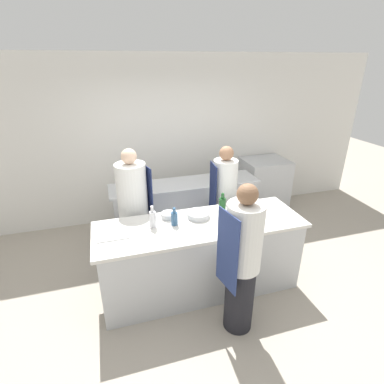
# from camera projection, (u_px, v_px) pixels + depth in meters

# --- Properties ---
(ground_plane) EXTENTS (16.00, 16.00, 0.00)m
(ground_plane) POSITION_uv_depth(u_px,v_px,m) (200.00, 286.00, 3.87)
(ground_plane) COLOR #A89E8E
(wall_back) EXTENTS (8.00, 0.06, 2.80)m
(wall_back) POSITION_uv_depth(u_px,v_px,m) (162.00, 140.00, 5.17)
(wall_back) COLOR silver
(wall_back) RESTS_ON ground_plane
(prep_counter) EXTENTS (2.46, 0.80, 0.93)m
(prep_counter) POSITION_uv_depth(u_px,v_px,m) (200.00, 256.00, 3.68)
(prep_counter) COLOR #B7BABC
(prep_counter) RESTS_ON ground_plane
(pass_counter) EXTENTS (2.33, 0.56, 0.93)m
(pass_counter) POSITION_uv_depth(u_px,v_px,m) (185.00, 209.00, 4.84)
(pass_counter) COLOR #B7BABC
(pass_counter) RESTS_ON ground_plane
(oven_range) EXTENTS (0.80, 0.68, 1.00)m
(oven_range) POSITION_uv_depth(u_px,v_px,m) (263.00, 185.00, 5.67)
(oven_range) COLOR #B7BABC
(oven_range) RESTS_ON ground_plane
(chef_at_prep_near) EXTENTS (0.40, 0.38, 1.68)m
(chef_at_prep_near) POSITION_uv_depth(u_px,v_px,m) (242.00, 262.00, 2.97)
(chef_at_prep_near) COLOR black
(chef_at_prep_near) RESTS_ON ground_plane
(chef_at_stove) EXTENTS (0.44, 0.43, 1.70)m
(chef_at_stove) POSITION_uv_depth(u_px,v_px,m) (134.00, 211.00, 3.94)
(chef_at_stove) COLOR black
(chef_at_stove) RESTS_ON ground_plane
(chef_at_pass_far) EXTENTS (0.36, 0.34, 1.62)m
(chef_at_pass_far) POSITION_uv_depth(u_px,v_px,m) (224.00, 201.00, 4.32)
(chef_at_pass_far) COLOR black
(chef_at_pass_far) RESTS_ON ground_plane
(bottle_olive_oil) EXTENTS (0.07, 0.07, 0.26)m
(bottle_olive_oil) POSITION_uv_depth(u_px,v_px,m) (153.00, 219.00, 3.38)
(bottle_olive_oil) COLOR silver
(bottle_olive_oil) RESTS_ON prep_counter
(bottle_vinegar) EXTENTS (0.08, 0.08, 0.22)m
(bottle_vinegar) POSITION_uv_depth(u_px,v_px,m) (174.00, 218.00, 3.43)
(bottle_vinegar) COLOR #2D5175
(bottle_vinegar) RESTS_ON prep_counter
(bottle_wine) EXTENTS (0.09, 0.09, 0.24)m
(bottle_wine) POSITION_uv_depth(u_px,v_px,m) (222.00, 204.00, 3.74)
(bottle_wine) COLOR #19471E
(bottle_wine) RESTS_ON prep_counter
(bowl_mixing_large) EXTENTS (0.18, 0.18, 0.07)m
(bowl_mixing_large) POSITION_uv_depth(u_px,v_px,m) (168.00, 215.00, 3.60)
(bowl_mixing_large) COLOR #B7BABC
(bowl_mixing_large) RESTS_ON prep_counter
(bowl_prep_small) EXTENTS (0.27, 0.27, 0.07)m
(bowl_prep_small) POSITION_uv_depth(u_px,v_px,m) (198.00, 215.00, 3.61)
(bowl_prep_small) COLOR #B7BABC
(bowl_prep_small) RESTS_ON prep_counter
(bowl_ceramic_blue) EXTENTS (0.18, 0.18, 0.07)m
(bowl_ceramic_blue) POSITION_uv_depth(u_px,v_px,m) (229.00, 216.00, 3.58)
(bowl_ceramic_blue) COLOR #B7BABC
(bowl_ceramic_blue) RESTS_ON prep_counter
(cup) EXTENTS (0.09, 0.09, 0.09)m
(cup) POSITION_uv_depth(u_px,v_px,m) (250.00, 218.00, 3.51)
(cup) COLOR white
(cup) RESTS_ON prep_counter
(cutting_board) EXTENTS (0.34, 0.20, 0.01)m
(cutting_board) POSITION_uv_depth(u_px,v_px,m) (113.00, 236.00, 3.24)
(cutting_board) COLOR white
(cutting_board) RESTS_ON prep_counter
(stockpot) EXTENTS (0.26, 0.26, 0.22)m
(stockpot) POSITION_uv_depth(u_px,v_px,m) (221.00, 175.00, 4.67)
(stockpot) COLOR #B7BABC
(stockpot) RESTS_ON pass_counter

